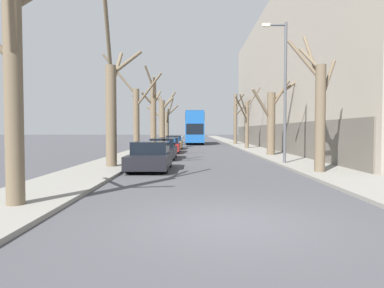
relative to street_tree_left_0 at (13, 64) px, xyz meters
name	(u,v)px	position (x,y,z in m)	size (l,w,h in m)	color
ground_plane	(228,223)	(5.08, -1.27, -3.53)	(300.00, 300.00, 0.00)	#424247
sidewalk_left	(166,142)	(-0.26, 48.73, -3.47)	(2.82, 120.00, 0.12)	gray
sidewalk_right	(230,142)	(10.42, 48.73, -3.47)	(2.82, 120.00, 0.12)	gray
building_facade_right	(315,78)	(16.82, 27.21, 3.85)	(10.08, 43.81, 14.79)	#9E9384
street_tree_left_0	(13,64)	(0.00, 0.00, 0.00)	(3.69, 3.91, 7.89)	brown
street_tree_left_1	(112,105)	(0.23, 9.02, -0.32)	(1.53, 4.60, 8.09)	brown
street_tree_left_2	(136,116)	(0.09, 16.88, -0.52)	(4.44, 2.63, 7.50)	brown
street_tree_left_3	(153,112)	(0.21, 26.59, 0.33)	(1.80, 3.83, 8.40)	brown
street_tree_left_4	(162,120)	(0.31, 35.18, -0.26)	(3.84, 1.16, 6.91)	brown
street_tree_left_5	(167,123)	(0.31, 43.13, -0.47)	(3.07, 4.33, 7.16)	brown
street_tree_right_0	(319,108)	(9.86, 6.82, -0.62)	(2.18, 2.51, 6.61)	brown
street_tree_right_1	(272,119)	(10.21, 17.21, -0.75)	(4.45, 1.05, 6.37)	brown
street_tree_right_2	(247,122)	(9.81, 27.04, -0.69)	(2.89, 2.61, 6.35)	brown
street_tree_right_3	(236,117)	(10.10, 38.37, 0.17)	(2.01, 4.73, 6.89)	brown
double_decker_bus	(195,126)	(4.49, 40.33, -0.97)	(2.49, 10.26, 4.52)	#19519E
parked_car_0	(150,157)	(2.25, 8.26, -2.87)	(1.90, 4.21, 1.38)	black
parked_car_1	(163,149)	(2.25, 14.90, -2.87)	(1.79, 4.36, 1.39)	black
parked_car_2	(170,145)	(2.25, 21.31, -2.89)	(1.77, 4.50, 1.33)	maroon
parked_car_3	(174,143)	(2.25, 27.27, -2.86)	(1.73, 4.52, 1.40)	olive
lamp_post	(283,86)	(9.33, 10.76, 0.87)	(1.40, 0.20, 7.87)	#4C4F54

